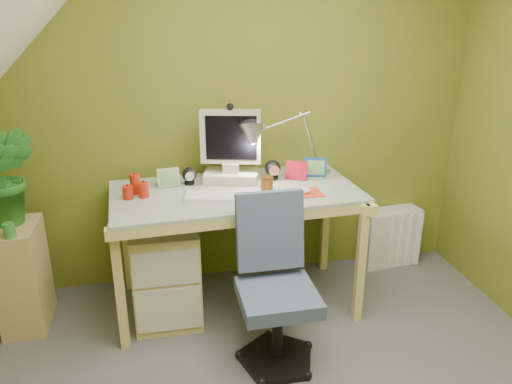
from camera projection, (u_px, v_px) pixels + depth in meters
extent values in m
cube|color=olive|center=(239.00, 112.00, 3.33)|extent=(3.20, 0.01, 2.40)
cube|color=silver|center=(226.00, 197.00, 2.92)|extent=(0.49, 0.25, 0.02)
cube|color=red|center=(301.00, 193.00, 3.00)|extent=(0.25, 0.18, 0.01)
ellipsoid|color=white|center=(301.00, 190.00, 3.00)|extent=(0.13, 0.09, 0.04)
cylinder|color=brown|center=(267.00, 185.00, 3.01)|extent=(0.08, 0.08, 0.10)
cube|color=#AA1225|center=(297.00, 171.00, 3.23)|extent=(0.13, 0.08, 0.12)
cube|color=#16479C|center=(315.00, 167.00, 3.29)|extent=(0.15, 0.06, 0.12)
cube|color=#99B37B|center=(168.00, 178.00, 3.10)|extent=(0.14, 0.04, 0.12)
cube|color=tan|center=(23.00, 276.00, 3.02)|extent=(0.25, 0.38, 0.66)
imported|color=#266C24|center=(7.00, 176.00, 2.84)|extent=(0.33, 0.26, 0.58)
cylinder|color=#3A8838|center=(9.00, 230.00, 2.75)|extent=(0.07, 0.07, 0.08)
cube|color=silver|center=(390.00, 237.00, 3.79)|extent=(0.46, 0.23, 0.44)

